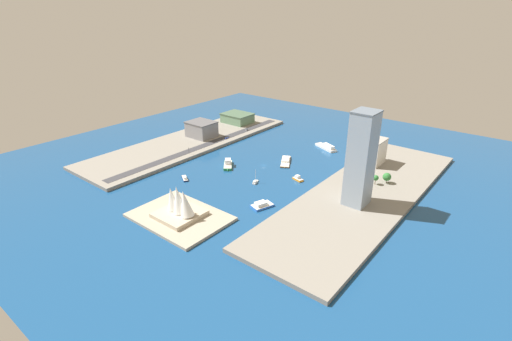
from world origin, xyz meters
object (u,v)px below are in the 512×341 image
(water_taxi_orange, at_px, (298,179))
(hotel_broad_white, at_px, (374,151))
(ferry_white_commuter, at_px, (326,147))
(ferry_green_doubledeck, at_px, (228,164))
(sedan_silver, at_px, (247,130))
(sailboat_small_white, at_px, (255,182))
(tower_tall_glass, at_px, (361,159))
(traffic_light_waterfront, at_px, (189,150))
(hatchback_blue, at_px, (226,138))
(catamaran_blue, at_px, (262,205))
(barge_flat_brown, at_px, (286,161))
(terminal_long_green, at_px, (237,118))
(warehouse_low_gray, at_px, (202,129))
(opera_landmark, at_px, (179,206))
(patrol_launch_navy, at_px, (185,178))

(water_taxi_orange, bearing_deg, hotel_broad_white, -118.39)
(ferry_white_commuter, height_order, ferry_green_doubledeck, ferry_green_doubledeck)
(ferry_white_commuter, bearing_deg, sedan_silver, 6.31)
(water_taxi_orange, distance_m, sailboat_small_white, 36.21)
(ferry_green_doubledeck, height_order, tower_tall_glass, tower_tall_glass)
(water_taxi_orange, relative_size, traffic_light_waterfront, 1.69)
(hatchback_blue, bearing_deg, sedan_silver, -88.93)
(ferry_green_doubledeck, distance_m, traffic_light_waterfront, 45.83)
(catamaran_blue, bearing_deg, barge_flat_brown, -66.59)
(ferry_green_doubledeck, height_order, sailboat_small_white, sailboat_small_white)
(catamaran_blue, bearing_deg, terminal_long_green, -43.66)
(ferry_white_commuter, relative_size, warehouse_low_gray, 0.95)
(traffic_light_waterfront, bearing_deg, opera_landmark, 135.09)
(ferry_white_commuter, bearing_deg, terminal_long_green, -2.96)
(catamaran_blue, relative_size, hatchback_blue, 4.12)
(ferry_green_doubledeck, height_order, sedan_silver, ferry_green_doubledeck)
(terminal_long_green, bearing_deg, tower_tall_glass, 153.80)
(terminal_long_green, bearing_deg, water_taxi_orange, 148.80)
(ferry_white_commuter, xyz_separation_m, warehouse_low_gray, (121.47, 58.01, 9.26))
(ferry_white_commuter, height_order, warehouse_low_gray, warehouse_low_gray)
(sedan_silver, bearing_deg, ferry_green_doubledeck, 119.84)
(catamaran_blue, xyz_separation_m, hotel_broad_white, (-32.01, -122.29, 13.04))
(tower_tall_glass, distance_m, opera_landmark, 128.52)
(warehouse_low_gray, xyz_separation_m, traffic_light_waterfront, (-29.11, 44.82, -3.94))
(tower_tall_glass, bearing_deg, sailboat_small_white, 10.37)
(ferry_green_doubledeck, bearing_deg, terminal_long_green, -52.39)
(sailboat_small_white, height_order, sedan_silver, sailboat_small_white)
(traffic_light_waterfront, bearing_deg, hotel_broad_white, -148.81)
(sailboat_small_white, bearing_deg, sedan_silver, -47.12)
(hotel_broad_white, bearing_deg, tower_tall_glass, 104.77)
(hotel_broad_white, distance_m, hatchback_blue, 154.44)
(patrol_launch_navy, height_order, ferry_white_commuter, ferry_white_commuter)
(catamaran_blue, distance_m, sedan_silver, 173.07)
(patrol_launch_navy, xyz_separation_m, ferry_white_commuter, (-56.88, -139.63, 1.01))
(terminal_long_green, bearing_deg, catamaran_blue, 136.34)
(catamaran_blue, bearing_deg, traffic_light_waterfront, -16.10)
(terminal_long_green, xyz_separation_m, sedan_silver, (-30.15, 17.20, -4.67))
(ferry_white_commuter, bearing_deg, hotel_broad_white, 165.88)
(patrol_launch_navy, bearing_deg, traffic_light_waterfront, -46.04)
(ferry_green_doubledeck, relative_size, tower_tall_glass, 0.29)
(patrol_launch_navy, bearing_deg, catamaran_blue, -177.43)
(water_taxi_orange, relative_size, sedan_silver, 2.46)
(ferry_white_commuter, relative_size, ferry_green_doubledeck, 1.39)
(patrol_launch_navy, relative_size, tower_tall_glass, 0.18)
(hatchback_blue, bearing_deg, terminal_long_green, -59.75)
(ferry_white_commuter, xyz_separation_m, terminal_long_green, (126.67, -6.54, 6.58))
(ferry_white_commuter, relative_size, opera_landmark, 0.96)
(hotel_broad_white, distance_m, terminal_long_green, 182.65)
(patrol_launch_navy, height_order, tower_tall_glass, tower_tall_glass)
(patrol_launch_navy, distance_m, ferry_green_doubledeck, 44.15)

